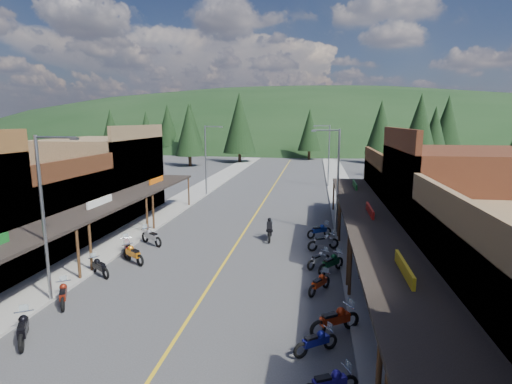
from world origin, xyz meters
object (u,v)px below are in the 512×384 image
at_px(bike_west_6, 99,266).
at_px(bike_east_9, 323,241).
at_px(streetlight_2, 336,176).
at_px(streetlight_3, 328,153).
at_px(bike_east_8, 319,259).
at_px(rider_on_bike, 270,231).
at_px(pine_10, 189,130).
at_px(streetlight_0, 45,212).
at_px(pine_9, 434,134).
at_px(pine_1, 191,126).
at_px(pine_8, 147,136).
at_px(bike_west_4, 23,328).
at_px(bike_west_9, 151,236).
at_px(bike_west_8, 127,247).
at_px(bike_east_7, 331,262).
at_px(pine_11, 420,130).
at_px(shop_east_3, 418,196).
at_px(pedestrian_east_b, 347,202).
at_px(shop_west_2, 32,211).
at_px(bike_west_5, 63,293).
at_px(bike_east_10, 319,230).
at_px(pine_5, 447,123).
at_px(bike_east_4, 316,340).
at_px(pine_0, 111,130).
at_px(bike_east_5, 335,319).
at_px(pine_4, 381,127).
at_px(pedestrian_east_a, 361,264).
at_px(bike_east_6, 319,282).
at_px(bike_west_7, 133,253).
at_px(bike_east_3, 330,382).
at_px(shop_west_3, 103,177).
at_px(pine_3, 310,130).
at_px(shop_east_2, 460,210).
at_px(pine_7, 168,125).
at_px(streetlight_1, 207,157).

height_order(bike_west_6, bike_east_9, bike_east_9).
relative_size(streetlight_2, streetlight_3, 1.00).
xyz_separation_m(bike_east_8, rider_on_bike, (-3.51, 5.10, 0.14)).
bearing_deg(streetlight_3, pine_10, 141.29).
relative_size(streetlight_0, pine_9, 0.74).
bearing_deg(pine_1, pine_8, -86.19).
xyz_separation_m(bike_west_4, bike_west_9, (-0.01, 12.58, 0.04)).
xyz_separation_m(bike_west_6, bike_east_9, (12.54, 6.40, 0.07)).
distance_m(bike_west_8, bike_east_8, 12.13).
bearing_deg(pine_9, bike_east_7, -111.24).
bearing_deg(pine_11, shop_east_3, -103.17).
bearing_deg(pedestrian_east_b, bike_west_8, 47.71).
xyz_separation_m(shop_west_2, streetlight_2, (20.71, 6.30, 1.93)).
height_order(bike_west_5, bike_west_8, bike_west_8).
bearing_deg(bike_west_8, streetlight_2, -3.32).
height_order(bike_east_8, bike_east_10, bike_east_10).
xyz_separation_m(pine_5, bike_east_4, (-28.43, -80.52, -7.45)).
xyz_separation_m(pine_0, bike_east_5, (46.35, -68.96, -5.82)).
relative_size(pine_4, pedestrian_east_a, 7.55).
xyz_separation_m(bike_east_6, pedestrian_east_b, (2.72, 19.01, 0.38)).
distance_m(bike_west_7, bike_east_3, 15.56).
bearing_deg(bike_east_6, pine_5, 100.30).
distance_m(bike_east_4, bike_east_5, 1.75).
distance_m(streetlight_0, bike_east_3, 14.38).
bearing_deg(pine_8, pine_11, -2.73).
distance_m(shop_west_3, bike_west_4, 22.38).
distance_m(shop_west_2, pedestrian_east_a, 21.97).
relative_size(pine_10, bike_east_8, 5.96).
height_order(shop_west_2, bike_west_8, shop_west_2).
bearing_deg(pine_3, bike_east_8, -88.49).
xyz_separation_m(streetlight_0, bike_east_9, (13.01, 9.77, -3.81)).
bearing_deg(shop_east_2, streetlight_0, -159.63).
relative_size(pine_4, rider_on_bike, 5.37).
bearing_deg(pine_11, bike_west_5, -120.72).
xyz_separation_m(bike_west_9, bike_east_3, (11.86, -14.06, -0.10)).
bearing_deg(bike_west_4, shop_west_3, 78.60).
bearing_deg(pine_10, bike_east_6, -65.89).
xyz_separation_m(streetlight_2, pine_7, (-38.95, 68.00, 2.78)).
xyz_separation_m(bike_east_8, bike_east_9, (0.32, 3.28, 0.09)).
height_order(pine_8, bike_east_5, pine_8).
bearing_deg(pine_3, bike_east_6, -88.55).
bearing_deg(shop_east_3, streetlight_0, -140.12).
bearing_deg(pedestrian_east_b, bike_east_10, 75.88).
height_order(bike_east_8, rider_on_bike, rider_on_bike).
height_order(streetlight_1, pedestrian_east_b, streetlight_1).
height_order(shop_west_3, rider_on_bike, shop_west_3).
bearing_deg(pine_7, pedestrian_east_b, -56.03).
bearing_deg(bike_east_8, pedestrian_east_b, 120.14).
bearing_deg(streetlight_2, pine_5, 67.09).
height_order(pine_0, bike_east_7, pine_0).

